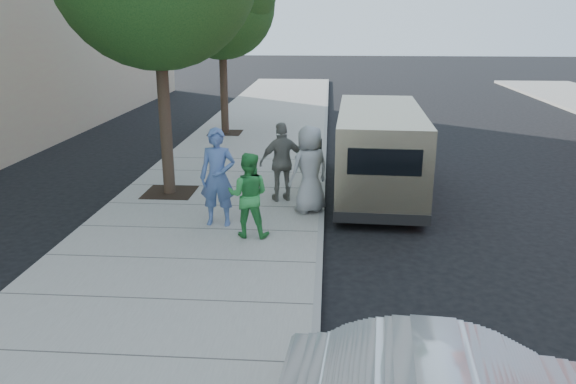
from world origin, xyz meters
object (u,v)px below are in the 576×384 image
Objects in this scene: person_gray_shirt at (310,169)px; person_striped_polo at (282,162)px; person_officer at (218,177)px; parking_meter at (314,158)px; person_green_shirt at (248,195)px; van at (379,150)px.

person_striped_polo is (-0.66, 0.76, -0.04)m from person_gray_shirt.
person_officer is 1.09× the size of person_striped_polo.
person_striped_polo reaches higher than parking_meter.
person_green_shirt is (-1.21, -1.81, -0.31)m from parking_meter.
person_gray_shirt is (-0.08, -0.27, -0.18)m from parking_meter.
van is at bearing -125.68° from person_green_shirt.
van is 2.93× the size of person_officer.
person_gray_shirt is (-1.63, -1.86, -0.03)m from van.
van reaches higher than parking_meter.
person_gray_shirt is (1.83, 0.95, -0.05)m from person_officer.
person_green_shirt is (0.70, -0.59, -0.17)m from person_officer.
person_gray_shirt is (1.12, 1.54, 0.12)m from person_green_shirt.
person_striped_polo is at bearing 154.42° from parking_meter.
parking_meter is 0.92m from person_striped_polo.
van is 2.48m from person_gray_shirt.
person_officer is at bearing -8.37° from person_gray_shirt.
person_officer is 1.05× the size of person_gray_shirt.
parking_meter is at bearing 126.65° from person_striped_polo.
parking_meter is 0.33m from person_gray_shirt.
person_striped_polo is at bearing -98.26° from person_green_shirt.
person_green_shirt is at bearing -38.58° from person_officer.
van reaches higher than person_gray_shirt.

